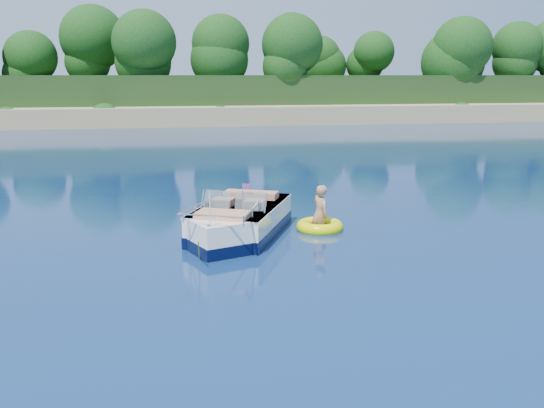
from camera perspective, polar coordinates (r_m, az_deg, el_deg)
The scene contains 6 objects.
ground at distance 14.82m, azimuth 3.05°, elevation -3.64°, with size 160.00×160.00×0.00m, color #091843.
shoreline at distance 77.75m, azimuth -8.47°, elevation 9.68°, with size 170.00×59.00×6.00m.
treeline at distance 54.99m, azimuth -7.46°, elevation 13.55°, with size 150.00×7.12×8.19m.
motorboat at distance 15.22m, azimuth -3.28°, elevation -1.90°, with size 3.24×4.88×1.75m.
tow_tube at distance 16.06m, azimuth 4.52°, elevation -2.11°, with size 1.36×1.36×0.33m.
boy at distance 16.08m, azimuth 4.47°, elevation -2.40°, with size 0.59×0.39×1.61m, color tan.
Camera 1 is at (-3.47, -13.84, 4.00)m, focal length 40.00 mm.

